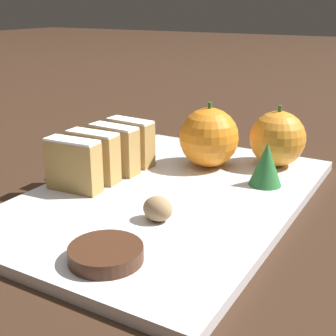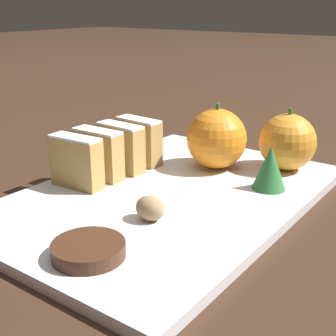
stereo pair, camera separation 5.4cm
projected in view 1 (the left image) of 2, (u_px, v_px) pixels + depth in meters
The scene contains 11 objects.
ground_plane at pixel (168, 201), 0.55m from camera, with size 6.00×6.00×0.00m, color #382316.
serving_platter at pixel (168, 197), 0.55m from camera, with size 0.29×0.42×0.01m.
stollen_slice_front at pixel (73, 165), 0.54m from camera, with size 0.07×0.03×0.06m.
stollen_slice_second at pixel (93, 156), 0.58m from camera, with size 0.07×0.03×0.06m.
stollen_slice_third at pixel (114, 149), 0.60m from camera, with size 0.07×0.03×0.06m.
stollen_slice_fourth at pixel (131, 142), 0.63m from camera, with size 0.07×0.03×0.06m.
orange_near at pixel (278, 139), 0.63m from camera, with size 0.07×0.07×0.08m.
orange_far at pixel (206, 137), 0.63m from camera, with size 0.08×0.08×0.09m.
walnut at pixel (158, 209), 0.47m from camera, with size 0.03×0.03×0.03m.
chocolate_cookie at pixel (106, 254), 0.40m from camera, with size 0.07×0.07×0.01m.
evergreen_sprig at pixel (266, 164), 0.56m from camera, with size 0.04×0.04×0.05m.
Camera 1 is at (0.25, -0.44, 0.22)m, focal length 50.00 mm.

